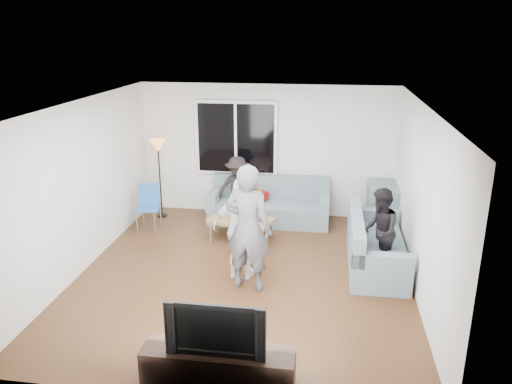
% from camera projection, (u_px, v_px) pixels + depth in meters
% --- Properties ---
extents(floor, '(5.00, 5.50, 0.04)m').
position_uv_depth(floor, '(244.00, 276.00, 7.67)').
color(floor, '#56351C').
rests_on(floor, ground).
extents(ceiling, '(5.00, 5.50, 0.04)m').
position_uv_depth(ceiling, '(242.00, 104.00, 6.85)').
color(ceiling, white).
rests_on(ceiling, ground).
extents(wall_back, '(5.00, 0.04, 2.60)m').
position_uv_depth(wall_back, '(267.00, 151.00, 9.86)').
color(wall_back, silver).
rests_on(wall_back, ground).
extents(wall_front, '(5.00, 0.04, 2.60)m').
position_uv_depth(wall_front, '(193.00, 288.00, 4.66)').
color(wall_front, silver).
rests_on(wall_front, ground).
extents(wall_left, '(0.04, 5.50, 2.60)m').
position_uv_depth(wall_left, '(80.00, 187.00, 7.61)').
color(wall_left, silver).
rests_on(wall_left, ground).
extents(wall_right, '(0.04, 5.50, 2.60)m').
position_uv_depth(wall_right, '(422.00, 203.00, 6.91)').
color(wall_right, silver).
rests_on(wall_right, ground).
extents(window_frame, '(1.62, 0.06, 1.47)m').
position_uv_depth(window_frame, '(236.00, 138.00, 9.79)').
color(window_frame, white).
rests_on(window_frame, wall_back).
extents(window_glass, '(1.50, 0.02, 1.35)m').
position_uv_depth(window_glass, '(236.00, 139.00, 9.75)').
color(window_glass, black).
rests_on(window_glass, window_frame).
extents(window_mullion, '(0.05, 0.03, 1.35)m').
position_uv_depth(window_mullion, '(236.00, 139.00, 9.75)').
color(window_mullion, white).
rests_on(window_mullion, window_frame).
extents(radiator, '(1.30, 0.12, 0.62)m').
position_uv_depth(radiator, '(237.00, 198.00, 10.14)').
color(radiator, silver).
rests_on(radiator, floor).
extents(potted_plant, '(0.22, 0.19, 0.38)m').
position_uv_depth(potted_plant, '(249.00, 176.00, 9.92)').
color(potted_plant, '#376B2B').
rests_on(potted_plant, radiator).
extents(vase, '(0.19, 0.19, 0.17)m').
position_uv_depth(vase, '(228.00, 180.00, 10.01)').
color(vase, white).
rests_on(vase, radiator).
extents(sofa_back_section, '(2.30, 0.85, 0.85)m').
position_uv_depth(sofa_back_section, '(269.00, 201.00, 9.65)').
color(sofa_back_section, slate).
rests_on(sofa_back_section, floor).
extents(sofa_right_section, '(2.00, 0.85, 0.85)m').
position_uv_depth(sofa_right_section, '(377.00, 241.00, 7.85)').
color(sofa_right_section, slate).
rests_on(sofa_right_section, floor).
extents(sofa_corner, '(0.85, 0.85, 0.85)m').
position_uv_depth(sofa_corner, '(391.00, 207.00, 9.34)').
color(sofa_corner, slate).
rests_on(sofa_corner, floor).
extents(cushion_yellow, '(0.46, 0.43, 0.14)m').
position_uv_depth(cushion_yellow, '(253.00, 196.00, 9.65)').
color(cushion_yellow, orange).
rests_on(cushion_yellow, sofa_back_section).
extents(cushion_red, '(0.46, 0.44, 0.13)m').
position_uv_depth(cushion_red, '(257.00, 195.00, 9.71)').
color(cushion_red, maroon).
rests_on(cushion_red, sofa_back_section).
extents(coffee_table, '(1.22, 0.88, 0.40)m').
position_uv_depth(coffee_table, '(241.00, 229.00, 8.88)').
color(coffee_table, '#A2814E').
rests_on(coffee_table, floor).
extents(pitcher, '(0.17, 0.17, 0.17)m').
position_uv_depth(pitcher, '(240.00, 213.00, 8.84)').
color(pitcher, maroon).
rests_on(pitcher, coffee_table).
extents(side_chair, '(0.48, 0.48, 0.86)m').
position_uv_depth(side_chair, '(148.00, 208.00, 9.23)').
color(side_chair, '#2966B2').
rests_on(side_chair, floor).
extents(floor_lamp, '(0.32, 0.32, 1.56)m').
position_uv_depth(floor_lamp, '(160.00, 179.00, 9.81)').
color(floor_lamp, orange).
rests_on(floor_lamp, floor).
extents(player_left, '(0.74, 0.55, 1.86)m').
position_uv_depth(player_left, '(248.00, 228.00, 7.03)').
color(player_left, '#4D4E52').
rests_on(player_left, floor).
extents(player_right, '(0.96, 0.53, 1.55)m').
position_uv_depth(player_right, '(242.00, 229.00, 7.37)').
color(player_right, white).
rests_on(player_right, floor).
extents(spectator_right, '(0.52, 0.66, 1.35)m').
position_uv_depth(spectator_right, '(379.00, 232.00, 7.55)').
color(spectator_right, black).
rests_on(spectator_right, floor).
extents(spectator_back, '(0.91, 0.66, 1.27)m').
position_uv_depth(spectator_back, '(237.00, 189.00, 9.70)').
color(spectator_back, black).
rests_on(spectator_back, floor).
extents(tv_console, '(1.60, 0.40, 0.44)m').
position_uv_depth(tv_console, '(218.00, 368.00, 5.23)').
color(tv_console, '#37261B').
rests_on(tv_console, floor).
extents(television, '(1.03, 0.13, 0.59)m').
position_uv_depth(television, '(217.00, 325.00, 5.07)').
color(television, black).
rests_on(television, tv_console).
extents(bottle_b, '(0.08, 0.08, 0.23)m').
position_uv_depth(bottle_b, '(233.00, 215.00, 8.68)').
color(bottle_b, '#178322').
rests_on(bottle_b, coffee_table).
extents(bottle_a, '(0.07, 0.07, 0.21)m').
position_uv_depth(bottle_a, '(223.00, 210.00, 8.92)').
color(bottle_a, '#CA440B').
rests_on(bottle_a, coffee_table).
extents(bottle_d, '(0.07, 0.07, 0.25)m').
position_uv_depth(bottle_d, '(252.00, 214.00, 8.71)').
color(bottle_d, '#D65213').
rests_on(bottle_d, coffee_table).
extents(bottle_e, '(0.07, 0.07, 0.20)m').
position_uv_depth(bottle_e, '(263.00, 212.00, 8.85)').
color(bottle_e, black).
rests_on(bottle_e, coffee_table).
extents(bottle_c, '(0.07, 0.07, 0.19)m').
position_uv_depth(bottle_c, '(245.00, 212.00, 8.89)').
color(bottle_c, '#33100B').
rests_on(bottle_c, coffee_table).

